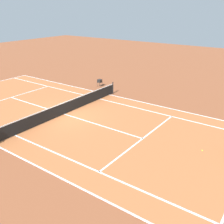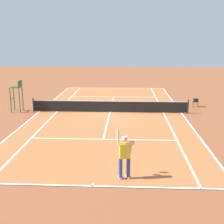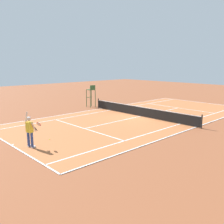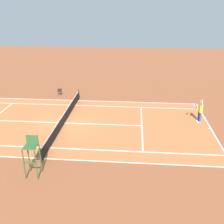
% 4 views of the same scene
% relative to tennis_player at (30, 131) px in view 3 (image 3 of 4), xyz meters
% --- Properties ---
extents(ground_plane, '(80.00, 80.00, 0.00)m').
position_rel_tennis_player_xyz_m(ground_plane, '(1.22, -11.19, -0.99)').
color(ground_plane, brown).
extents(court, '(11.08, 23.88, 0.03)m').
position_rel_tennis_player_xyz_m(court, '(1.22, -11.19, -0.98)').
color(court, '#B76638').
rests_on(court, ground).
extents(net, '(11.98, 0.10, 1.07)m').
position_rel_tennis_player_xyz_m(net, '(1.22, -11.19, -0.47)').
color(net, black).
rests_on(net, ground).
extents(tennis_player, '(0.74, 0.73, 2.08)m').
position_rel_tennis_player_xyz_m(tennis_player, '(0.00, 0.00, 0.00)').
color(tennis_player, navy).
rests_on(tennis_player, ground).
extents(tennis_ball, '(0.07, 0.07, 0.07)m').
position_rel_tennis_player_xyz_m(tennis_ball, '(0.56, -1.50, -0.96)').
color(tennis_ball, '#D1E533').
rests_on(tennis_ball, ground).
extents(umpire_chair, '(0.77, 0.77, 2.44)m').
position_rel_tennis_player_xyz_m(umpire_chair, '(8.38, -11.19, 0.56)').
color(umpire_chair, '#2D562D').
rests_on(umpire_chair, ground).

